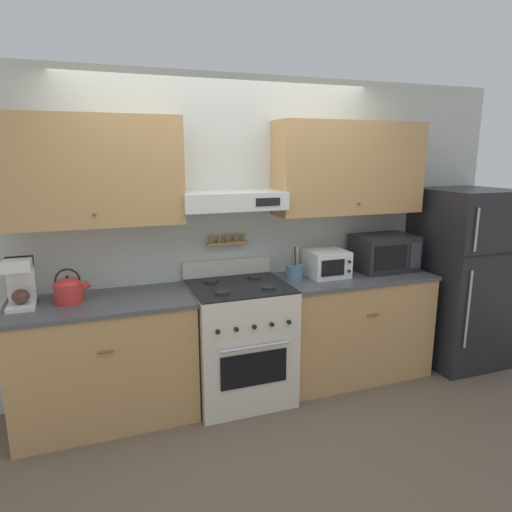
{
  "coord_description": "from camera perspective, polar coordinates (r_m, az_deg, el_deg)",
  "views": [
    {
      "loc": [
        -1.04,
        -2.95,
        1.94
      ],
      "look_at": [
        0.13,
        0.27,
        1.17
      ],
      "focal_mm": 32.0,
      "sensor_mm": 36.0,
      "label": 1
    }
  ],
  "objects": [
    {
      "name": "stove_range",
      "position": [
        3.7,
        -2.07,
        -10.56
      ],
      "size": [
        0.75,
        0.71,
        1.07
      ],
      "color": "beige",
      "rests_on": "ground_plane"
    },
    {
      "name": "toaster_oven",
      "position": [
        3.9,
        8.87,
        -0.94
      ],
      "size": [
        0.32,
        0.31,
        0.22
      ],
      "color": "white",
      "rests_on": "counter_right"
    },
    {
      "name": "coffee_maker",
      "position": [
        3.49,
        -27.38,
        -2.85
      ],
      "size": [
        0.18,
        0.26,
        0.33
      ],
      "color": "white",
      "rests_on": "counter_left"
    },
    {
      "name": "wall_back",
      "position": [
        3.72,
        -3.45,
        5.67
      ],
      "size": [
        5.2,
        0.46,
        2.55
      ],
      "color": "silver",
      "rests_on": "ground_plane"
    },
    {
      "name": "microwave",
      "position": [
        4.22,
        15.69,
        0.41
      ],
      "size": [
        0.53,
        0.38,
        0.32
      ],
      "color": "#232326",
      "rests_on": "counter_right"
    },
    {
      "name": "tea_kettle",
      "position": [
        3.45,
        -22.38,
        -3.88
      ],
      "size": [
        0.25,
        0.2,
        0.25
      ],
      "color": "red",
      "rests_on": "counter_left"
    },
    {
      "name": "counter_left",
      "position": [
        3.59,
        -18.26,
        -12.26
      ],
      "size": [
        1.28,
        0.65,
        0.92
      ],
      "color": "tan",
      "rests_on": "ground_plane"
    },
    {
      "name": "counter_right",
      "position": [
        4.16,
        11.77,
        -8.41
      ],
      "size": [
        1.33,
        0.65,
        0.92
      ],
      "color": "tan",
      "rests_on": "ground_plane"
    },
    {
      "name": "utensil_crock",
      "position": [
        3.78,
        4.81,
        -1.97
      ],
      "size": [
        0.14,
        0.14,
        0.28
      ],
      "color": "slate",
      "rests_on": "counter_right"
    },
    {
      "name": "ground_plane",
      "position": [
        3.68,
        -0.52,
        -19.07
      ],
      "size": [
        16.0,
        16.0,
        0.0
      ],
      "primitive_type": "plane",
      "color": "brown"
    },
    {
      "name": "refrigerator",
      "position": [
        4.67,
        24.29,
        -2.37
      ],
      "size": [
        0.75,
        0.78,
        1.63
      ],
      "color": "#232326",
      "rests_on": "ground_plane"
    }
  ]
}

